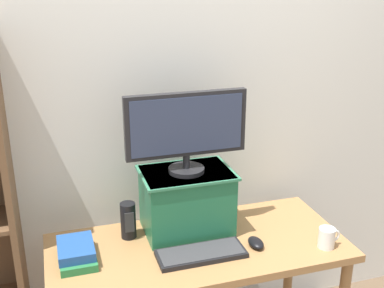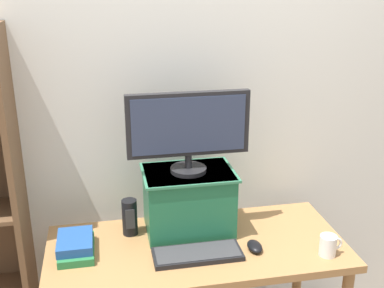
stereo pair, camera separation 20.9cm
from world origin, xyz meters
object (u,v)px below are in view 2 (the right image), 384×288
(computer_monitor, at_px, (188,128))
(book_stack, at_px, (76,246))
(computer_mouse, at_px, (255,246))
(coffee_mug, at_px, (328,245))
(desk, at_px, (197,262))
(desk_speaker, at_px, (130,217))
(keyboard, at_px, (197,254))
(riser_box, at_px, (188,200))

(computer_monitor, bearing_deg, book_stack, -168.67)
(computer_monitor, bearing_deg, computer_mouse, -42.63)
(coffee_mug, bearing_deg, computer_mouse, 161.85)
(desk, distance_m, book_stack, 0.56)
(book_stack, relative_size, desk_speaker, 1.38)
(desk, bearing_deg, coffee_mug, -19.28)
(desk, height_order, keyboard, keyboard)
(computer_mouse, xyz_separation_m, book_stack, (-0.79, 0.13, 0.02))
(desk, height_order, computer_mouse, computer_mouse)
(riser_box, bearing_deg, computer_monitor, -90.00)
(desk_speaker, bearing_deg, keyboard, -42.67)
(riser_box, bearing_deg, computer_mouse, -42.82)
(computer_monitor, relative_size, coffee_mug, 5.32)
(riser_box, distance_m, coffee_mug, 0.66)
(desk_speaker, bearing_deg, riser_box, -2.58)
(computer_monitor, height_order, coffee_mug, computer_monitor)
(riser_box, distance_m, computer_monitor, 0.36)
(computer_monitor, xyz_separation_m, keyboard, (-0.01, -0.24, -0.50))
(computer_monitor, bearing_deg, desk_speaker, 177.12)
(keyboard, relative_size, desk_speaker, 2.23)
(coffee_mug, bearing_deg, computer_monitor, 149.07)
(computer_monitor, distance_m, computer_mouse, 0.61)
(desk, bearing_deg, keyboard, -100.54)
(desk_speaker, bearing_deg, computer_monitor, -2.88)
(desk, relative_size, computer_mouse, 13.06)
(desk, xyz_separation_m, riser_box, (-0.01, 0.15, 0.25))
(book_stack, distance_m, coffee_mug, 1.11)
(riser_box, height_order, desk_speaker, riser_box)
(computer_mouse, bearing_deg, computer_monitor, 137.37)
(computer_monitor, xyz_separation_m, book_stack, (-0.53, -0.11, -0.48))
(computer_mouse, bearing_deg, riser_box, 137.18)
(desk, xyz_separation_m, book_stack, (-0.54, 0.04, 0.13))
(desk, relative_size, coffee_mug, 12.94)
(book_stack, bearing_deg, desk, -4.06)
(keyboard, bearing_deg, book_stack, 165.76)
(desk_speaker, bearing_deg, coffee_mug, -22.62)
(computer_monitor, height_order, desk_speaker, computer_monitor)
(riser_box, bearing_deg, coffee_mug, -31.04)
(computer_monitor, height_order, keyboard, computer_monitor)
(desk, bearing_deg, riser_box, 94.73)
(computer_monitor, relative_size, book_stack, 2.31)
(computer_mouse, xyz_separation_m, desk_speaker, (-0.54, 0.25, 0.07))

